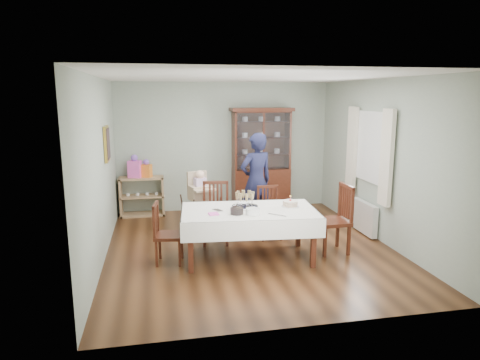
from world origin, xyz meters
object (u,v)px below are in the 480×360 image
object	(u,v)px
chair_far_left	(216,225)
woman	(256,181)
dining_table	(249,234)
chair_end_right	(333,232)
gift_bag_pink	(135,167)
chair_end_left	(168,245)
birthday_cake	(290,204)
sideboard	(142,196)
high_chair	(200,208)
champagne_tray	(245,203)
chair_far_right	(270,223)
china_cabinet	(261,158)
gift_bag_orange	(146,169)

from	to	relation	value
chair_far_left	woman	xyz separation A→B (m)	(0.84, 0.65, 0.59)
dining_table	chair_end_right	xyz separation A→B (m)	(1.36, 0.02, -0.07)
chair_far_left	gift_bag_pink	distance (m)	2.46
chair_end_right	woman	world-z (taller)	woman
chair_end_left	birthday_cake	distance (m)	1.93
chair_end_right	gift_bag_pink	world-z (taller)	gift_bag_pink
sideboard	high_chair	world-z (taller)	high_chair
chair_end_left	high_chair	bearing A→B (deg)	-15.19
birthday_cake	champagne_tray	bearing A→B (deg)	171.27
dining_table	chair_end_left	bearing A→B (deg)	177.01
dining_table	chair_end_left	world-z (taller)	chair_end_left
gift_bag_pink	chair_far_right	bearing A→B (deg)	-38.64
china_cabinet	high_chair	xyz separation A→B (m)	(-1.43, -1.26, -0.69)
china_cabinet	birthday_cake	size ratio (longest dim) A/B	8.39
china_cabinet	woman	distance (m)	1.35
sideboard	champagne_tray	xyz separation A→B (m)	(1.61, -2.61, 0.44)
chair_end_right	birthday_cake	bearing A→B (deg)	-93.20
chair_far_left	chair_end_right	xyz separation A→B (m)	(1.74, -0.80, 0.02)
woman	gift_bag_pink	xyz separation A→B (m)	(-2.21, 1.27, 0.12)
chair_end_right	champagne_tray	distance (m)	1.49
chair_far_right	high_chair	distance (m)	1.29
sideboard	chair_far_left	world-z (taller)	chair_far_left
gift_bag_orange	chair_far_right	bearing A→B (deg)	-41.57
chair_far_right	sideboard	bearing A→B (deg)	140.68
chair_far_left	champagne_tray	distance (m)	0.93
sideboard	gift_bag_pink	xyz separation A→B (m)	(-0.12, -0.02, 0.61)
chair_end_left	gift_bag_orange	xyz separation A→B (m)	(-0.33, 2.67, 0.69)
sideboard	birthday_cake	distance (m)	3.57
chair_end_right	gift_bag_orange	bearing A→B (deg)	-134.80
china_cabinet	gift_bag_pink	bearing A→B (deg)	179.97
chair_far_left	birthday_cake	xyz separation A→B (m)	(1.04, -0.78, 0.51)
china_cabinet	chair_end_left	distance (m)	3.48
dining_table	gift_bag_pink	xyz separation A→B (m)	(-1.76, 2.73, 0.62)
birthday_cake	gift_bag_orange	size ratio (longest dim) A/B	0.71
sideboard	high_chair	bearing A→B (deg)	-50.30
dining_table	chair_far_left	xyz separation A→B (m)	(-0.39, 0.82, -0.08)
chair_end_right	chair_end_left	bearing A→B (deg)	-92.54
woman	gift_bag_pink	world-z (taller)	woman
chair_end_right	high_chair	world-z (taller)	high_chair
china_cabinet	dining_table	bearing A→B (deg)	-107.49
birthday_cake	chair_end_left	bearing A→B (deg)	179.29
dining_table	birthday_cake	xyz separation A→B (m)	(0.65, 0.04, 0.42)
woman	gift_bag_orange	size ratio (longest dim) A/B	4.84
china_cabinet	gift_bag_pink	xyz separation A→B (m)	(-2.62, 0.00, -0.12)
champagne_tray	chair_end_left	bearing A→B (deg)	-175.98
sideboard	champagne_tray	world-z (taller)	champagne_tray
chair_far_right	woman	world-z (taller)	woman
china_cabinet	chair_end_left	size ratio (longest dim) A/B	2.41
chair_far_left	gift_bag_pink	size ratio (longest dim) A/B	2.16
sideboard	woman	xyz separation A→B (m)	(2.09, -1.29, 0.49)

